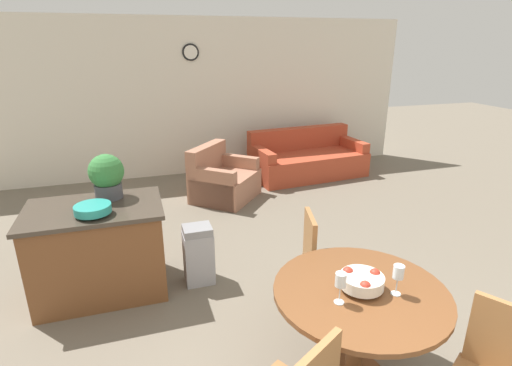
% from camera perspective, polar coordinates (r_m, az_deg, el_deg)
% --- Properties ---
extents(wall_back, '(8.00, 0.09, 2.70)m').
position_cam_1_polar(wall_back, '(7.23, -8.97, 11.83)').
color(wall_back, silver).
rests_on(wall_back, ground_plane).
extents(dining_table, '(1.15, 1.15, 0.75)m').
position_cam_1_polar(dining_table, '(2.90, 14.45, -17.34)').
color(dining_table, brown).
rests_on(dining_table, ground_plane).
extents(dining_chair_far_side, '(0.51, 0.51, 0.93)m').
position_cam_1_polar(dining_chair_far_side, '(3.57, 9.40, -10.66)').
color(dining_chair_far_side, '#9E6B3D').
rests_on(dining_chair_far_side, ground_plane).
extents(fruit_bowl, '(0.29, 0.29, 0.13)m').
position_cam_1_polar(fruit_bowl, '(2.76, 14.88, -13.33)').
color(fruit_bowl, silver).
rests_on(fruit_bowl, dining_table).
extents(wine_glass_left, '(0.07, 0.07, 0.21)m').
position_cam_1_polar(wine_glass_left, '(2.57, 12.00, -13.55)').
color(wine_glass_left, silver).
rests_on(wine_glass_left, dining_table).
extents(wine_glass_right, '(0.07, 0.07, 0.21)m').
position_cam_1_polar(wine_glass_right, '(2.74, 19.68, -12.04)').
color(wine_glass_right, silver).
rests_on(wine_glass_right, dining_table).
extents(kitchen_island, '(1.21, 0.79, 0.88)m').
position_cam_1_polar(kitchen_island, '(4.07, -21.47, -8.92)').
color(kitchen_island, brown).
rests_on(kitchen_island, ground_plane).
extents(teal_bowl, '(0.31, 0.31, 0.09)m').
position_cam_1_polar(teal_bowl, '(3.70, -22.29, -3.46)').
color(teal_bowl, teal).
rests_on(teal_bowl, kitchen_island).
extents(potted_plant, '(0.33, 0.33, 0.43)m').
position_cam_1_polar(potted_plant, '(4.00, -20.56, 1.02)').
color(potted_plant, '#4C4C51').
rests_on(potted_plant, kitchen_island).
extents(trash_bin, '(0.28, 0.24, 0.61)m').
position_cam_1_polar(trash_bin, '(4.05, -8.21, -10.09)').
color(trash_bin, '#9E9EA3').
rests_on(trash_bin, ground_plane).
extents(couch, '(2.06, 1.13, 0.81)m').
position_cam_1_polar(couch, '(7.27, 7.25, 3.31)').
color(couch, '#B24228').
rests_on(couch, ground_plane).
extents(armchair, '(1.21, 1.22, 0.81)m').
position_cam_1_polar(armchair, '(6.14, -4.75, 0.32)').
color(armchair, '#A87056').
rests_on(armchair, ground_plane).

